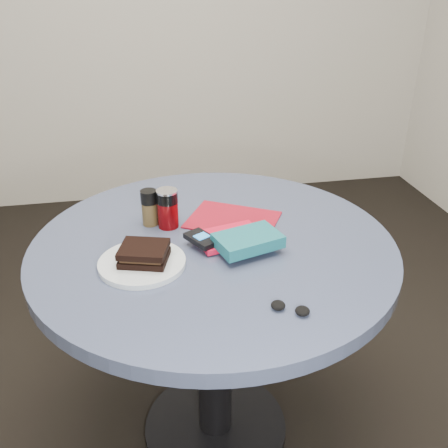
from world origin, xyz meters
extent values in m
plane|color=black|center=(0.00, 0.00, 0.00)|extent=(4.00, 4.00, 0.00)
cylinder|color=black|center=(0.00, 0.00, 0.01)|extent=(0.48, 0.48, 0.03)
cylinder|color=black|center=(0.00, 0.00, 0.37)|extent=(0.11, 0.11, 0.68)
cylinder|color=#38425D|center=(0.00, 0.00, 0.73)|extent=(1.00, 1.00, 0.04)
cylinder|color=silver|center=(-0.20, -0.09, 0.76)|extent=(0.27, 0.27, 0.01)
cube|color=black|center=(-0.19, -0.09, 0.77)|extent=(0.14, 0.13, 0.02)
cube|color=#362314|center=(-0.19, -0.09, 0.78)|extent=(0.12, 0.11, 0.01)
cube|color=black|center=(-0.19, -0.09, 0.80)|extent=(0.14, 0.13, 0.02)
cylinder|color=#570407|center=(-0.11, 0.11, 0.79)|extent=(0.08, 0.08, 0.08)
cylinder|color=black|center=(-0.11, 0.11, 0.84)|extent=(0.08, 0.08, 0.03)
cylinder|color=silver|center=(-0.11, 0.11, 0.86)|extent=(0.08, 0.08, 0.01)
cylinder|color=#4B3B20|center=(-0.16, 0.13, 0.78)|extent=(0.06, 0.06, 0.07)
cylinder|color=black|center=(-0.16, 0.13, 0.84)|extent=(0.06, 0.06, 0.04)
cube|color=maroon|center=(0.08, 0.11, 0.75)|extent=(0.32, 0.29, 0.00)
cube|color=red|center=(0.04, -0.01, 0.76)|extent=(0.20, 0.16, 0.01)
cube|color=#165F6B|center=(0.08, -0.08, 0.79)|extent=(0.19, 0.15, 0.03)
cube|color=black|center=(-0.04, -0.03, 0.78)|extent=(0.09, 0.11, 0.02)
cube|color=#287BCB|center=(-0.04, -0.03, 0.79)|extent=(0.05, 0.04, 0.00)
ellipsoid|color=black|center=(0.09, -0.32, 0.76)|extent=(0.05, 0.05, 0.02)
ellipsoid|color=black|center=(0.14, -0.35, 0.76)|extent=(0.05, 0.05, 0.02)
camera|label=1|loc=(-0.19, -1.18, 1.43)|focal=40.00mm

